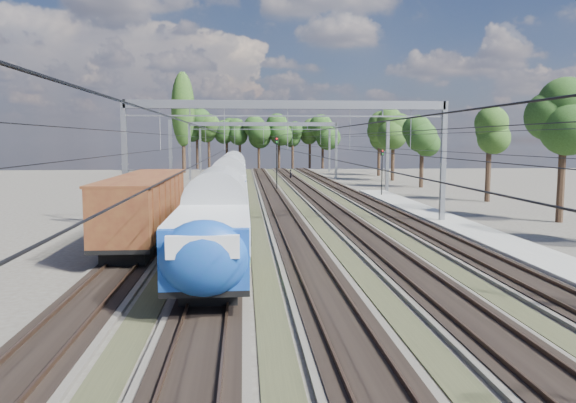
{
  "coord_description": "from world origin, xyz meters",
  "views": [
    {
      "loc": [
        -3.17,
        -10.29,
        6.17
      ],
      "look_at": [
        -0.72,
        20.51,
        2.8
      ],
      "focal_mm": 35.0,
      "sensor_mm": 36.0,
      "label": 1
    }
  ],
  "objects": [
    {
      "name": "track_bed",
      "position": [
        -0.0,
        45.0,
        0.1
      ],
      "size": [
        21.0,
        130.0,
        0.34
      ],
      "color": "#47423A",
      "rests_on": "ground"
    },
    {
      "name": "platform",
      "position": [
        12.0,
        20.0,
        0.15
      ],
      "size": [
        3.0,
        70.0,
        0.3
      ],
      "primitive_type": "cube",
      "color": "gray",
      "rests_on": "ground"
    },
    {
      "name": "catenary",
      "position": [
        0.33,
        52.69,
        6.4
      ],
      "size": [
        25.65,
        130.0,
        9.0
      ],
      "color": "gray",
      "rests_on": "ground"
    },
    {
      "name": "tree_belt",
      "position": [
        6.68,
        92.23,
        7.96
      ],
      "size": [
        38.97,
        101.83,
        12.28
      ],
      "color": "black",
      "rests_on": "ground"
    },
    {
      "name": "poplar",
      "position": [
        -14.5,
        98.0,
        11.89
      ],
      "size": [
        4.4,
        4.4,
        19.04
      ],
      "color": "black",
      "rests_on": "ground"
    },
    {
      "name": "emu_train",
      "position": [
        -4.5,
        40.5,
        2.71
      ],
      "size": [
        3.15,
        66.6,
        4.61
      ],
      "color": "black",
      "rests_on": "ground"
    },
    {
      "name": "freight_boxcar",
      "position": [
        -9.0,
        23.27,
        2.4
      ],
      "size": [
        3.16,
        15.27,
        3.94
      ],
      "color": "black",
      "rests_on": "ground"
    },
    {
      "name": "worker",
      "position": [
        4.33,
        78.57,
        0.79
      ],
      "size": [
        0.51,
        0.65,
        1.58
      ],
      "primitive_type": "imported",
      "rotation": [
        0.0,
        0.0,
        1.81
      ],
      "color": "black",
      "rests_on": "ground"
    },
    {
      "name": "signal_near",
      "position": [
        0.91,
        58.61,
        4.14
      ],
      "size": [
        0.44,
        0.4,
        6.54
      ],
      "rotation": [
        0.0,
        0.0,
        -0.18
      ],
      "color": "black",
      "rests_on": "ground"
    },
    {
      "name": "signal_far",
      "position": [
        11.78,
        49.38,
        3.27
      ],
      "size": [
        0.37,
        0.34,
        5.17
      ],
      "rotation": [
        0.0,
        0.0,
        0.36
      ],
      "color": "black",
      "rests_on": "ground"
    }
  ]
}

